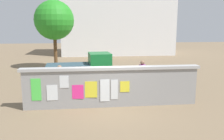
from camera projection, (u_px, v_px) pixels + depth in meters
name	position (u px, v px, depth m)	size (l,w,h in m)	color
ground	(100.00, 71.00, 18.03)	(60.00, 60.00, 0.00)	#7A664C
poster_wall	(112.00, 86.00, 10.06)	(7.50, 0.42, 1.71)	gray
auto_rickshaw_truck	(83.00, 70.00, 13.63)	(3.71, 1.78, 1.85)	black
motorcycle	(140.00, 74.00, 14.76)	(1.90, 0.56, 0.87)	black
bicycle_near	(167.00, 88.00, 11.71)	(1.69, 0.48, 0.95)	black
bicycle_far	(122.00, 91.00, 11.26)	(1.69, 0.46, 0.95)	black
person_walking	(142.00, 73.00, 12.38)	(0.41, 0.41, 1.62)	yellow
person_bystander	(60.00, 79.00, 10.94)	(0.45, 0.45, 1.62)	yellow
tree_roadside	(54.00, 20.00, 18.46)	(3.05, 3.05, 5.34)	brown
building_background	(116.00, 23.00, 29.04)	(13.18, 6.47, 7.46)	silver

